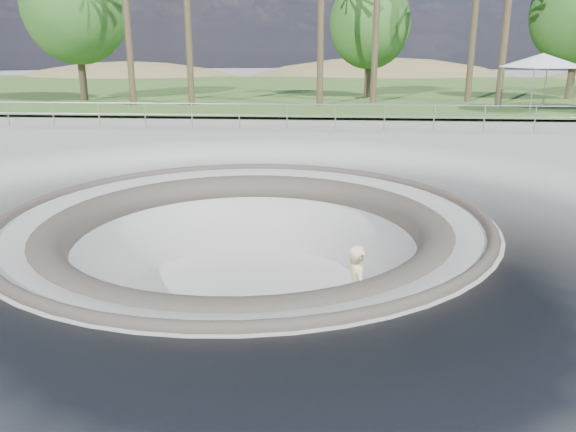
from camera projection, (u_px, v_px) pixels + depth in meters
The scene contains 10 objects.
ground at pixel (246, 215), 11.94m from camera, with size 180.00×180.00×0.00m, color #A4A5A0.
skate_bowl at pixel (248, 294), 12.47m from camera, with size 14.00×14.00×4.10m.
grass_strip at pixel (307, 89), 44.33m from camera, with size 180.00×36.00×0.12m.
distant_hills at pixel (345, 136), 68.29m from camera, with size 103.20×45.00×28.60m.
safety_railing at pixel (287, 116), 23.19m from camera, with size 25.00×0.06×1.03m.
skateboard at pixel (355, 336), 10.66m from camera, with size 0.81×0.46×0.08m.
skater at pixel (357, 292), 10.39m from camera, with size 0.66×0.43×1.82m, color beige.
canopy_white at pixel (542, 60), 27.85m from camera, with size 5.41×5.41×2.85m.
bushy_tree_left at pixel (75, 5), 32.88m from camera, with size 6.26×5.69×9.03m.
bushy_tree_mid at pixel (370, 24), 35.96m from camera, with size 5.20×4.73×7.51m.
Camera 1 is at (1.72, -11.33, 3.45)m, focal length 35.00 mm.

